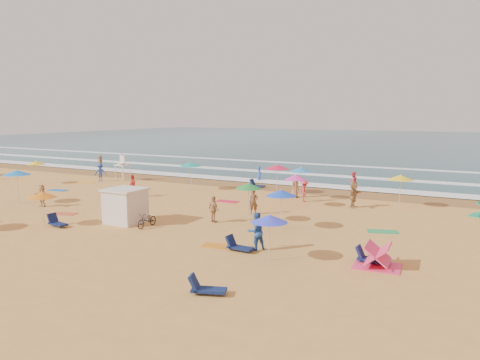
% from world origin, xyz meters
% --- Properties ---
extents(ground, '(220.00, 220.00, 0.00)m').
position_xyz_m(ground, '(0.00, 0.00, 0.00)').
color(ground, gold).
rests_on(ground, ground).
extents(ocean, '(220.00, 140.00, 0.18)m').
position_xyz_m(ocean, '(0.00, 84.00, 0.00)').
color(ocean, '#0C4756').
rests_on(ocean, ground).
extents(wet_sand, '(220.00, 220.00, 0.00)m').
position_xyz_m(wet_sand, '(0.00, 12.50, 0.01)').
color(wet_sand, olive).
rests_on(wet_sand, ground).
extents(surf_foam, '(200.00, 18.70, 0.05)m').
position_xyz_m(surf_foam, '(0.00, 21.32, 0.10)').
color(surf_foam, white).
rests_on(surf_foam, ground).
extents(cabana, '(2.00, 2.00, 2.00)m').
position_xyz_m(cabana, '(0.15, -4.34, 1.00)').
color(cabana, silver).
rests_on(cabana, ground).
extents(cabana_roof, '(2.20, 2.20, 0.12)m').
position_xyz_m(cabana_roof, '(0.15, -4.34, 2.06)').
color(cabana_roof, silver).
rests_on(cabana_roof, cabana).
extents(bicycle, '(0.62, 1.69, 0.88)m').
position_xyz_m(bicycle, '(2.05, -4.64, 0.44)').
color(bicycle, black).
rests_on(bicycle, ground).
extents(lifeguard_stand, '(1.20, 1.20, 2.10)m').
position_xyz_m(lifeguard_stand, '(-12.56, 9.45, 1.05)').
color(lifeguard_stand, white).
rests_on(lifeguard_stand, ground).
extents(beach_umbrellas, '(63.25, 24.96, 0.83)m').
position_xyz_m(beach_umbrellas, '(4.18, 1.58, 2.16)').
color(beach_umbrellas, '#E733A1').
rests_on(beach_umbrellas, ground).
extents(loungers, '(56.90, 24.24, 0.34)m').
position_xyz_m(loungers, '(2.62, -4.09, 0.17)').
color(loungers, '#0F214D').
rests_on(loungers, ground).
extents(towels, '(53.29, 24.23, 0.03)m').
position_xyz_m(towels, '(-3.15, -2.16, 0.01)').
color(towels, '#BD3D17').
rests_on(towels, ground).
extents(popup_tents, '(6.40, 15.47, 1.20)m').
position_xyz_m(popup_tents, '(17.67, 1.25, 0.60)').
color(popup_tents, '#F5366B').
rests_on(popup_tents, ground).
extents(beachgoers, '(48.48, 27.12, 2.15)m').
position_xyz_m(beachgoers, '(0.70, 5.25, 0.82)').
color(beachgoers, tan).
rests_on(beachgoers, ground).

